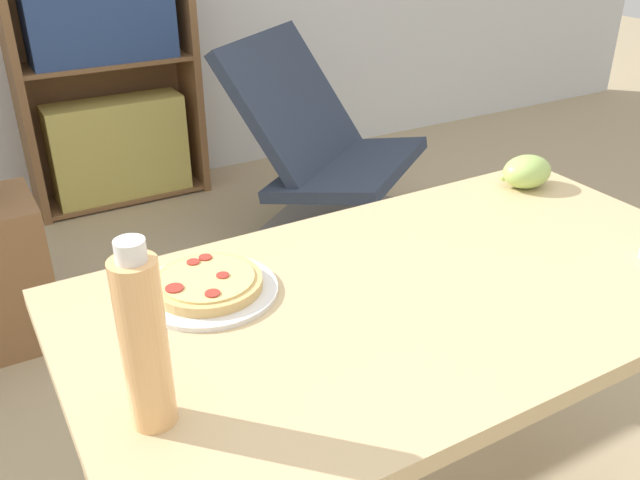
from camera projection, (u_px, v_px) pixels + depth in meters
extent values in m
cube|color=#D1B27F|center=(418.00, 292.00, 1.30)|extent=(1.32, 0.72, 0.03)
cylinder|color=#D1B27F|center=(94.00, 452.00, 1.44)|extent=(0.06, 0.06, 0.72)
cylinder|color=#D1B27F|center=(512.00, 299.00, 1.97)|extent=(0.06, 0.06, 0.72)
cylinder|color=white|center=(209.00, 290.00, 1.27)|extent=(0.26, 0.26, 0.01)
cylinder|color=#DBB26B|center=(208.00, 283.00, 1.26)|extent=(0.20, 0.20, 0.02)
cylinder|color=#EACC7A|center=(207.00, 278.00, 1.26)|extent=(0.18, 0.18, 0.00)
cylinder|color=#A83328|center=(223.00, 275.00, 1.26)|extent=(0.02, 0.02, 0.00)
cylinder|color=#A83328|center=(205.00, 257.00, 1.32)|extent=(0.03, 0.03, 0.00)
cylinder|color=#A83328|center=(174.00, 288.00, 1.22)|extent=(0.03, 0.03, 0.00)
cylinder|color=#A83328|center=(212.00, 293.00, 1.20)|extent=(0.03, 0.03, 0.00)
cylinder|color=#A83328|center=(193.00, 262.00, 1.30)|extent=(0.03, 0.03, 0.00)
ellipsoid|color=#A8CC66|center=(527.00, 172.00, 1.70)|extent=(0.13, 0.10, 0.08)
sphere|color=#A8CC66|center=(532.00, 171.00, 1.72)|extent=(0.02, 0.02, 0.02)
sphere|color=#A8CC66|center=(504.00, 177.00, 1.70)|extent=(0.02, 0.02, 0.02)
sphere|color=#A8CC66|center=(519.00, 171.00, 1.72)|extent=(0.02, 0.02, 0.02)
sphere|color=#A8CC66|center=(520.00, 171.00, 1.70)|extent=(0.02, 0.02, 0.02)
sphere|color=#A8CC66|center=(518.00, 168.00, 1.71)|extent=(0.02, 0.02, 0.02)
sphere|color=#A8CC66|center=(529.00, 181.00, 1.69)|extent=(0.02, 0.02, 0.02)
sphere|color=#A8CC66|center=(531.00, 167.00, 1.68)|extent=(0.03, 0.03, 0.03)
cylinder|color=#EFB270|center=(144.00, 345.00, 0.91)|extent=(0.06, 0.06, 0.26)
cylinder|color=white|center=(130.00, 251.00, 0.84)|extent=(0.04, 0.04, 0.03)
cube|color=slate|center=(339.00, 228.00, 3.07)|extent=(0.83, 0.82, 0.10)
cube|color=#2D384C|center=(348.00, 168.00, 2.88)|extent=(0.85, 0.81, 0.14)
cube|color=#2D384C|center=(292.00, 103.00, 2.90)|extent=(0.79, 0.73, 0.55)
cube|color=brown|center=(14.00, 73.00, 3.00)|extent=(0.04, 0.29, 1.39)
cube|color=brown|center=(187.00, 53.00, 3.35)|extent=(0.04, 0.29, 1.39)
cube|color=brown|center=(98.00, 56.00, 3.28)|extent=(0.84, 0.01, 1.39)
cube|color=brown|center=(124.00, 193.00, 3.49)|extent=(0.77, 0.27, 0.02)
cube|color=#CCBC5B|center=(119.00, 148.00, 3.35)|extent=(0.66, 0.20, 0.48)
cube|color=brown|center=(105.00, 62.00, 3.17)|extent=(0.77, 0.27, 0.02)
cube|color=navy|center=(98.00, 7.00, 3.04)|extent=(0.66, 0.20, 0.48)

